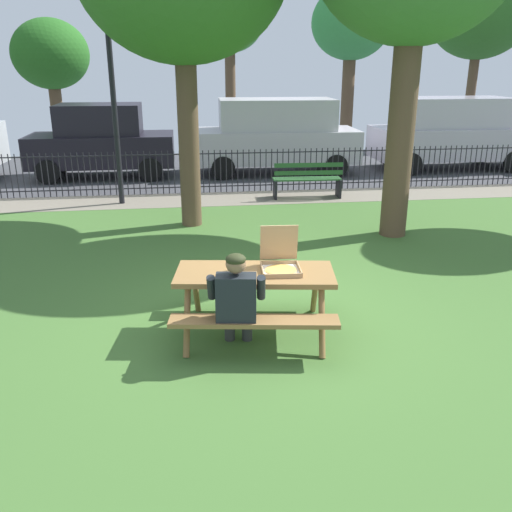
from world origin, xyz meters
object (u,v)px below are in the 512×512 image
Objects in this scene: parked_car_right at (276,134)px; far_tree_midright at (351,25)px; pizza_box_open at (280,262)px; far_tree_midleft at (51,56)px; parked_car_center at (102,140)px; far_tree_center at (229,23)px; far_tree_right at (481,13)px; adult_at_table at (237,298)px; lamp_post_walkway at (113,90)px; parked_car_far_right at (452,132)px; picnic_table_foreground at (255,286)px; park_bench_center at (307,180)px.

far_tree_midright reaches higher than parked_car_right.
far_tree_midleft reaches higher than pizza_box_open.
far_tree_center reaches higher than parked_car_center.
adult_at_table is at bearing -124.01° from far_tree_right.
lamp_post_walkway is 9.97m from parked_car_far_right.
parked_car_right is 0.70× the size of far_tree_right.
pizza_box_open is 0.11× the size of parked_car_far_right.
picnic_table_foreground is at bearing -173.90° from pizza_box_open.
pizza_box_open is 7.29m from lamp_post_walkway.
parked_car_center is at bearing -180.00° from parked_car_far_right.
adult_at_table is at bearing -109.93° from far_tree_midright.
far_tree_right reaches higher than adult_at_table.
pizza_box_open reaches higher than park_bench_center.
far_tree_right is at bearing 56.53° from pizza_box_open.
parked_car_far_right is at bearing 55.26° from pizza_box_open.
park_bench_center is at bearing 74.95° from pizza_box_open.
parked_car_far_right reaches higher than pizza_box_open.
far_tree_midleft reaches higher than park_bench_center.
far_tree_midright is at bearing 71.27° from pizza_box_open.
picnic_table_foreground is 19.48m from far_tree_right.
parked_car_center is at bearing 103.90° from lamp_post_walkway.
park_bench_center is (1.79, 6.65, -0.45)m from pizza_box_open.
far_tree_midleft is at bearing 154.91° from parked_car_far_right.
far_tree_midleft is at bearing 129.38° from park_bench_center.
parked_car_right is (4.08, 3.20, -1.38)m from lamp_post_walkway.
adult_at_table is at bearing -108.12° from park_bench_center.
picnic_table_foreground is at bearing -109.66° from far_tree_midright.
far_tree_right reaches higher than park_bench_center.
picnic_table_foreground is 10.34m from parked_car_center.
far_tree_right reaches higher than parked_car_center.
far_tree_midleft is at bearing 140.98° from parked_car_right.
picnic_table_foreground is 3.90× the size of pizza_box_open.
parked_car_far_right is (6.84, 9.86, 0.23)m from pizza_box_open.
far_tree_center is at bearing 70.14° from lamp_post_walkway.
parked_car_far_right is at bearing 0.00° from parked_car_right.
far_tree_midleft reaches higher than lamp_post_walkway.
park_bench_center is (2.09, 6.68, -0.18)m from picnic_table_foreground.
far_tree_right is at bearing 55.99° from adult_at_table.
pizza_box_open is 0.11× the size of parked_car_right.
adult_at_table is 7.53m from park_bench_center.
pizza_box_open is 6.90m from park_bench_center.
parked_car_far_right reaches higher than picnic_table_foreground.
far_tree_center is at bearing 85.36° from adult_at_table.
far_tree_center is at bearing 180.00° from far_tree_midright.
pizza_box_open is 19.24m from far_tree_right.
far_tree_center reaches higher than parked_car_far_right.
adult_at_table is at bearing -101.58° from parked_car_right.
far_tree_right reaches higher than far_tree_midright.
far_tree_right reaches higher than picnic_table_foreground.
adult_at_table is 0.29× the size of lamp_post_walkway.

